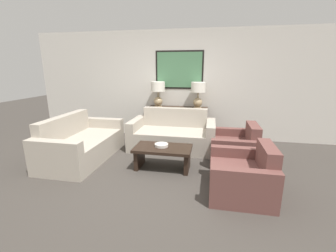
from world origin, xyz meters
name	(u,v)px	position (x,y,z in m)	size (l,w,h in m)	color
ground_plane	(157,179)	(0.00, 0.00, 0.00)	(20.00, 20.00, 0.00)	#3D3833
back_wall	(179,85)	(0.00, 2.48, 1.33)	(7.62, 0.12, 2.65)	beige
console_table	(177,123)	(0.00, 2.21, 0.40)	(1.46, 0.38, 0.81)	#332319
table_lamp_left	(158,91)	(-0.49, 2.21, 1.20)	(0.34, 0.34, 0.61)	tan
table_lamp_right	(198,92)	(0.49, 2.21, 1.20)	(0.34, 0.34, 0.61)	tan
couch_by_back_wall	(173,135)	(0.00, 1.52, 0.29)	(1.84, 0.95, 0.85)	#ADA393
couch_by_side	(81,144)	(-1.66, 0.58, 0.29)	(0.95, 1.84, 0.85)	#ADA393
coffee_table	(163,153)	(0.01, 0.43, 0.29)	(1.00, 0.55, 0.40)	black
decorative_bowl	(161,145)	(-0.02, 0.46, 0.43)	(0.24, 0.24, 0.05)	beige
armchair_near_back_wall	(235,148)	(1.30, 1.02, 0.26)	(0.85, 0.96, 0.74)	brown
armchair_near_camera	(243,176)	(1.30, -0.15, 0.26)	(0.85, 0.96, 0.74)	brown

